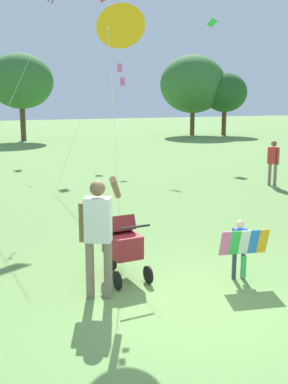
# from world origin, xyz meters

# --- Properties ---
(ground_plane) EXTENTS (120.00, 120.00, 0.00)m
(ground_plane) POSITION_xyz_m (0.00, 0.00, 0.00)
(ground_plane) COLOR #668E47
(child_with_butterfly_kite) EXTENTS (0.78, 0.43, 0.96)m
(child_with_butterfly_kite) POSITION_xyz_m (1.19, 0.54, 0.58)
(child_with_butterfly_kite) COLOR #33384C
(child_with_butterfly_kite) RESTS_ON ground
(person_adult_flyer) EXTENTS (0.68, 0.49, 1.79)m
(person_adult_flyer) POSITION_xyz_m (-1.04, 0.86, 1.03)
(person_adult_flyer) COLOR #7F705B
(person_adult_flyer) RESTS_ON ground
(stroller) EXTENTS (0.57, 1.09, 1.03)m
(stroller) POSITION_xyz_m (-0.46, 1.41, 0.61)
(stroller) COLOR black
(stroller) RESTS_ON ground
(kite_adult_black) EXTENTS (1.16, 1.58, 4.32)m
(kite_adult_black) POSITION_xyz_m (-0.10, 2.23, 3.95)
(kite_adult_black) COLOR #F4A319
(kite_adult_black) RESTS_ON ground
(person_sitting_far) EXTENTS (0.24, 0.47, 1.49)m
(person_sitting_far) POSITION_xyz_m (7.17, 6.78, 0.88)
(person_sitting_far) COLOR #7F705B
(person_sitting_far) RESTS_ON ground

